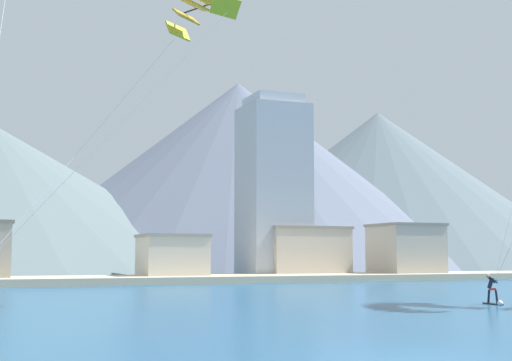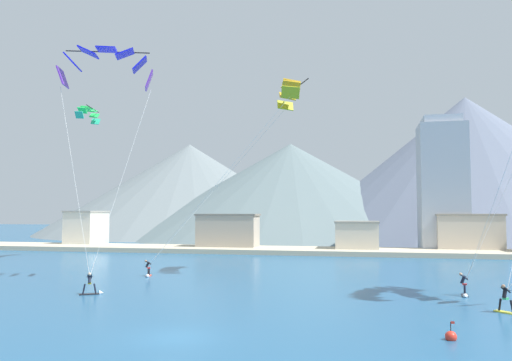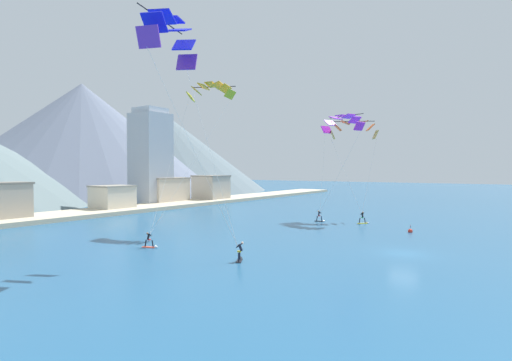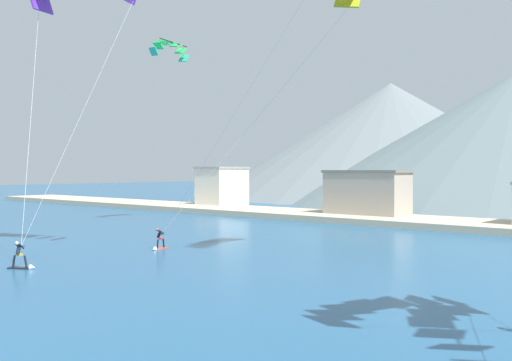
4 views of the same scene
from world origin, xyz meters
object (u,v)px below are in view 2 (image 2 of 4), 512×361
object	(u,v)px
kitesurfer_near_trail	(464,289)
parafoil_kite_mid_center	(107,63)
kitesurfer_mid_center	(92,287)
kitesurfer_far_left	(148,272)
kitesurfer_near_lead	(509,304)
race_marker_buoy	(451,337)
parafoil_kite_far_left	(289,92)
parafoil_kite_distant_high_outer	(89,113)

from	to	relation	value
kitesurfer_near_trail	parafoil_kite_mid_center	size ratio (longest dim) A/B	0.09
kitesurfer_mid_center	kitesurfer_far_left	bearing A→B (deg)	92.00
kitesurfer_near_lead	kitesurfer_near_trail	xyz separation A→B (m)	(-1.42, 6.11, -0.03)
kitesurfer_mid_center	parafoil_kite_mid_center	world-z (taller)	parafoil_kite_mid_center
kitesurfer_mid_center	race_marker_buoy	bearing A→B (deg)	-19.31
kitesurfer_near_trail	parafoil_kite_mid_center	bearing A→B (deg)	178.78
kitesurfer_far_left	parafoil_kite_mid_center	world-z (taller)	parafoil_kite_mid_center
kitesurfer_near_trail	parafoil_kite_far_left	xyz separation A→B (m)	(-14.34, 9.11, 17.59)
kitesurfer_far_left	parafoil_kite_far_left	distance (m)	22.37
kitesurfer_near_trail	parafoil_kite_far_left	bearing A→B (deg)	147.57
kitesurfer_mid_center	parafoil_kite_distant_high_outer	xyz separation A→B (m)	(-15.53, 24.83, 18.85)
kitesurfer_far_left	kitesurfer_near_trail	bearing A→B (deg)	-11.50
kitesurfer_near_lead	kitesurfer_far_left	xyz separation A→B (m)	(-29.00, 11.72, -0.12)
kitesurfer_near_lead	parafoil_kite_mid_center	xyz separation A→B (m)	(-31.02, 6.74, 18.96)
kitesurfer_near_lead	parafoil_kite_far_left	size ratio (longest dim) A/B	0.10
kitesurfer_near_lead	parafoil_kite_distant_high_outer	bearing A→B (deg)	149.65
kitesurfer_far_left	parafoil_kite_mid_center	xyz separation A→B (m)	(-2.02, -4.98, 19.08)
kitesurfer_mid_center	kitesurfer_far_left	xyz separation A→B (m)	(-0.37, 10.71, -0.08)
kitesurfer_mid_center	race_marker_buoy	xyz separation A→B (m)	(24.10, -8.45, -0.37)
kitesurfer_far_left	parafoil_kite_far_left	xyz separation A→B (m)	(13.25, 3.50, 17.68)
kitesurfer_mid_center	kitesurfer_far_left	distance (m)	10.71
kitesurfer_near_trail	parafoil_kite_mid_center	xyz separation A→B (m)	(-29.61, 0.63, 18.99)
kitesurfer_near_lead	kitesurfer_far_left	size ratio (longest dim) A/B	1.03
kitesurfer_near_lead	parafoil_kite_mid_center	bearing A→B (deg)	167.74
kitesurfer_mid_center	race_marker_buoy	world-z (taller)	kitesurfer_mid_center
kitesurfer_near_trail	kitesurfer_mid_center	world-z (taller)	kitesurfer_near_trail
parafoil_kite_distant_high_outer	kitesurfer_near_lead	bearing A→B (deg)	-30.35
kitesurfer_near_lead	kitesurfer_mid_center	size ratio (longest dim) A/B	1.04
kitesurfer_near_trail	race_marker_buoy	world-z (taller)	kitesurfer_near_trail
kitesurfer_far_left	parafoil_kite_distant_high_outer	bearing A→B (deg)	137.01
parafoil_kite_mid_center	parafoil_kite_far_left	bearing A→B (deg)	29.05
kitesurfer_mid_center	parafoil_kite_far_left	size ratio (longest dim) A/B	0.10
kitesurfer_near_trail	parafoil_kite_distant_high_outer	xyz separation A→B (m)	(-42.74, 19.74, 18.84)
kitesurfer_mid_center	parafoil_kite_mid_center	bearing A→B (deg)	112.67
kitesurfer_near_trail	race_marker_buoy	size ratio (longest dim) A/B	1.74
kitesurfer_near_trail	kitesurfer_near_lead	bearing A→B (deg)	-76.96
kitesurfer_far_left	parafoil_kite_mid_center	bearing A→B (deg)	-112.04
parafoil_kite_mid_center	kitesurfer_near_lead	bearing A→B (deg)	-12.26
parafoil_kite_far_left	parafoil_kite_mid_center	bearing A→B (deg)	-150.95
kitesurfer_far_left	race_marker_buoy	size ratio (longest dim) A/B	1.75
kitesurfer_mid_center	parafoil_kite_distant_high_outer	world-z (taller)	parafoil_kite_distant_high_outer
kitesurfer_mid_center	race_marker_buoy	size ratio (longest dim) A/B	1.72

